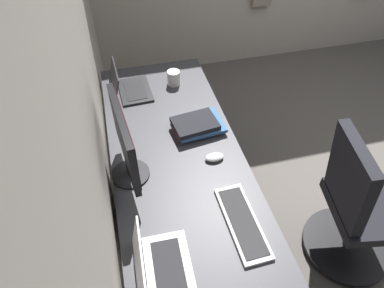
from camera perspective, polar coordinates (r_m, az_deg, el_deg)
wall_back at (r=1.57m, az=-19.57°, el=10.83°), size 4.47×0.10×2.60m
desk at (r=1.86m, az=-1.51°, el=-6.38°), size 2.20×0.73×0.73m
drawer_pedestal at (r=2.07m, az=-1.44°, el=-14.14°), size 0.40×0.51×0.69m
monitor_primary at (r=1.66m, az=-11.14°, el=0.31°), size 0.48×0.20×0.42m
laptop_leftmost at (r=2.35m, az=-10.87°, el=9.38°), size 0.31×0.27×0.20m
laptop_left at (r=1.49m, az=-5.81°, el=-19.88°), size 0.34×0.25×0.20m
keyboard_main at (r=1.65m, az=8.43°, el=-12.79°), size 0.42×0.15×0.02m
mouse_spare at (r=1.87m, az=3.79°, el=-2.22°), size 0.06×0.10×0.03m
book_stack_near at (r=2.03m, az=0.89°, el=3.28°), size 0.25×0.32×0.07m
coffee_mug at (r=2.39m, az=-3.10°, el=11.05°), size 0.13×0.09×0.10m
office_chair at (r=2.22m, az=25.77°, el=-9.88°), size 0.56×0.59×0.97m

